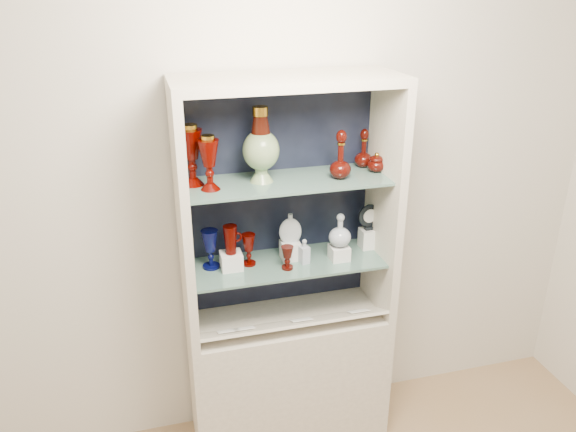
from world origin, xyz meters
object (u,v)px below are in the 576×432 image
object	(u,v)px
enamel_urn	(261,145)
ruby_decanter_a	(341,152)
ruby_goblet_tall	(249,249)
clear_square_bottle	(304,251)
pedestal_lamp_right	(209,163)
pedestal_lamp_left	(192,155)
ruby_decanter_b	(364,147)
lidded_bowl	(376,162)
cobalt_goblet	(210,249)
clear_round_decanter	(340,231)
ruby_goblet_small	(287,258)
cameo_medallion	(369,217)
ruby_pitcher	(230,240)
flat_flask	(290,228)

from	to	relation	value
enamel_urn	ruby_decanter_a	bearing A→B (deg)	-8.70
ruby_goblet_tall	clear_square_bottle	xyz separation A→B (m)	(0.26, -0.05, -0.02)
pedestal_lamp_right	ruby_goblet_tall	world-z (taller)	pedestal_lamp_right
pedestal_lamp_left	pedestal_lamp_right	bearing A→B (deg)	-51.26
ruby_decanter_b	clear_square_bottle	xyz separation A→B (m)	(-0.33, -0.12, -0.46)
lidded_bowl	cobalt_goblet	distance (m)	0.88
enamel_urn	clear_round_decanter	bearing A→B (deg)	-8.02
ruby_goblet_small	clear_square_bottle	bearing A→B (deg)	20.67
clear_round_decanter	cameo_medallion	world-z (taller)	cameo_medallion
lidded_bowl	ruby_goblet_tall	bearing A→B (deg)	178.36
ruby_goblet_tall	ruby_pitcher	size ratio (longest dim) A/B	1.14
ruby_goblet_tall	ruby_goblet_small	world-z (taller)	ruby_goblet_tall
pedestal_lamp_left	ruby_pitcher	size ratio (longest dim) A/B	1.95
pedestal_lamp_right	enamel_urn	size ratio (longest dim) A/B	0.71
lidded_bowl	flat_flask	distance (m)	0.51
ruby_pitcher	clear_round_decanter	bearing A→B (deg)	-12.66
ruby_goblet_small	clear_square_bottle	size ratio (longest dim) A/B	0.92
ruby_decanter_b	lidded_bowl	distance (m)	0.10
pedestal_lamp_right	cobalt_goblet	xyz separation A→B (m)	(-0.01, 0.07, -0.44)
clear_round_decanter	cameo_medallion	xyz separation A→B (m)	(0.19, 0.09, 0.02)
ruby_goblet_small	cameo_medallion	world-z (taller)	cameo_medallion
ruby_goblet_small	cameo_medallion	size ratio (longest dim) A/B	0.83
enamel_urn	cameo_medallion	distance (m)	0.70
pedestal_lamp_right	cobalt_goblet	distance (m)	0.45
clear_square_bottle	clear_round_decanter	distance (m)	0.20
ruby_decanter_a	flat_flask	xyz separation A→B (m)	(-0.22, 0.07, -0.38)
pedestal_lamp_left	ruby_pitcher	distance (m)	0.43
pedestal_lamp_right	ruby_decanter_b	distance (m)	0.77
enamel_urn	clear_round_decanter	world-z (taller)	enamel_urn
ruby_decanter_b	ruby_goblet_small	distance (m)	0.65
pedestal_lamp_right	ruby_pitcher	xyz separation A→B (m)	(0.08, 0.04, -0.39)
ruby_decanter_b	cameo_medallion	world-z (taller)	ruby_decanter_b
cameo_medallion	ruby_decanter_a	bearing A→B (deg)	-161.08
enamel_urn	lidded_bowl	distance (m)	0.57
clear_round_decanter	ruby_pitcher	bearing A→B (deg)	175.28
cobalt_goblet	ruby_goblet_tall	size ratio (longest dim) A/B	1.21
ruby_goblet_small	clear_round_decanter	xyz separation A→B (m)	(0.27, 0.03, 0.09)
ruby_decanter_a	ruby_goblet_small	world-z (taller)	ruby_decanter_a
cameo_medallion	lidded_bowl	bearing A→B (deg)	-95.38
ruby_decanter_a	clear_square_bottle	world-z (taller)	ruby_decanter_a
ruby_goblet_tall	ruby_decanter_a	bearing A→B (deg)	-8.50
ruby_decanter_a	ruby_pitcher	size ratio (longest dim) A/B	1.82
clear_square_bottle	flat_flask	size ratio (longest dim) A/B	0.83
pedestal_lamp_right	clear_round_decanter	world-z (taller)	pedestal_lamp_right
ruby_decanter_a	pedestal_lamp_left	bearing A→B (deg)	172.26
ruby_goblet_tall	clear_round_decanter	world-z (taller)	clear_round_decanter
pedestal_lamp_left	enamel_urn	xyz separation A→B (m)	(0.30, -0.03, 0.03)
ruby_goblet_tall	clear_round_decanter	bearing A→B (deg)	-7.93
ruby_goblet_tall	ruby_pitcher	distance (m)	0.11
enamel_urn	ruby_decanter_b	xyz separation A→B (m)	(0.52, 0.08, -0.07)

